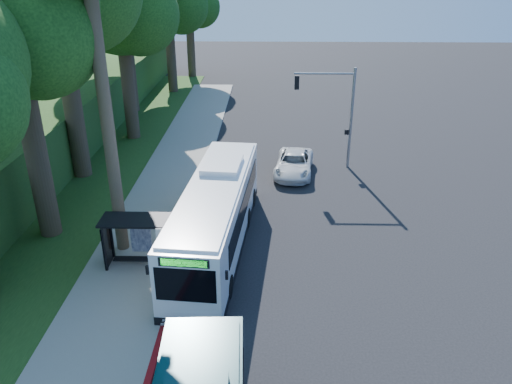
{
  "coord_description": "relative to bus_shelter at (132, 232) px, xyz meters",
  "views": [
    {
      "loc": [
        -0.92,
        -23.15,
        13.39
      ],
      "look_at": [
        -1.5,
        1.0,
        2.13
      ],
      "focal_mm": 35.0,
      "sensor_mm": 36.0,
      "label": 1
    }
  ],
  "objects": [
    {
      "name": "red_curb",
      "position": [
        2.26,
        -1.14,
        -1.74
      ],
      "size": [
        0.25,
        30.0,
        0.13
      ],
      "primitive_type": "cube",
      "color": "maroon",
      "rests_on": "ground"
    },
    {
      "name": "traffic_signal_pole",
      "position": [
        11.04,
        12.86,
        2.62
      ],
      "size": [
        4.1,
        0.3,
        7.0
      ],
      "color": "gray",
      "rests_on": "ground"
    },
    {
      "name": "grass_verge",
      "position": [
        -5.74,
        7.86,
        -1.78
      ],
      "size": [
        8.0,
        70.0,
        0.06
      ],
      "primitive_type": "cube",
      "color": "#234719",
      "rests_on": "ground"
    },
    {
      "name": "tree_0",
      "position": [
        -5.14,
        2.84,
        9.4
      ],
      "size": [
        8.4,
        8.0,
        15.7
      ],
      "color": "#382B1E",
      "rests_on": "ground"
    },
    {
      "name": "pickup",
      "position": [
        8.18,
        11.52,
        -1.07
      ],
      "size": [
        3.07,
        5.54,
        1.47
      ],
      "primitive_type": "imported",
      "rotation": [
        0.0,
        0.0,
        -0.12
      ],
      "color": "silver",
      "rests_on": "ground"
    },
    {
      "name": "tree_5",
      "position": [
        -3.16,
        42.84,
        7.16
      ],
      "size": [
        7.35,
        7.0,
        12.86
      ],
      "color": "#382B1E",
      "rests_on": "ground"
    },
    {
      "name": "sidewalk",
      "position": [
        -0.04,
        2.86,
        -1.75
      ],
      "size": [
        4.5,
        70.0,
        0.12
      ],
      "primitive_type": "cube",
      "color": "gray",
      "rests_on": "ground"
    },
    {
      "name": "bus_shelter",
      "position": [
        0.0,
        0.0,
        0.0
      ],
      "size": [
        3.2,
        1.51,
        2.55
      ],
      "color": "black",
      "rests_on": "ground"
    },
    {
      "name": "tree_2",
      "position": [
        -4.64,
        18.84,
        8.67
      ],
      "size": [
        8.82,
        8.4,
        15.12
      ],
      "color": "#382B1E",
      "rests_on": "ground"
    },
    {
      "name": "stop_sign_pole",
      "position": [
        1.86,
        -2.14,
        0.28
      ],
      "size": [
        0.35,
        0.06,
        3.17
      ],
      "color": "gray",
      "rests_on": "ground"
    },
    {
      "name": "ground",
      "position": [
        7.26,
        2.86,
        -1.81
      ],
      "size": [
        140.0,
        140.0,
        0.0
      ],
      "primitive_type": "plane",
      "color": "black",
      "rests_on": "ground"
    },
    {
      "name": "white_bus",
      "position": [
        3.82,
        1.85,
        0.07
      ],
      "size": [
        3.83,
        13.07,
        3.84
      ],
      "rotation": [
        0.0,
        0.0,
        -0.08
      ],
      "color": "white",
      "rests_on": "ground"
    }
  ]
}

